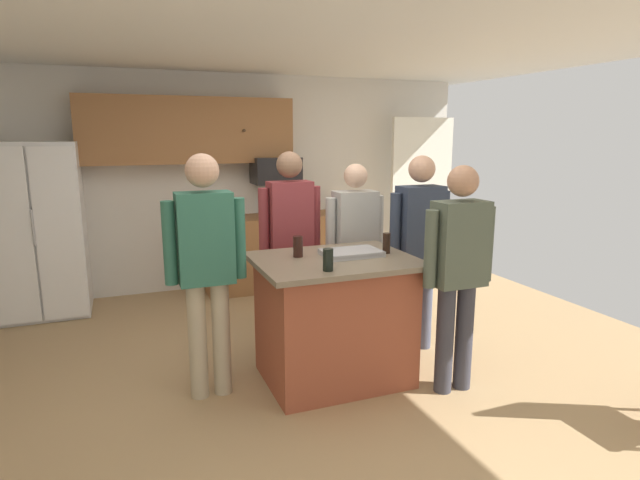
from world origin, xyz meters
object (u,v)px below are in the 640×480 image
at_px(person_guest_left, 458,265).
at_px(glass_dark_ale, 298,247).
at_px(serving_tray, 351,253).
at_px(kitchen_island, 334,318).
at_px(glass_pilsner, 328,260).
at_px(person_host_foreground, 355,240).
at_px(person_elder_center, 206,260).
at_px(person_guest_by_door, 290,234).
at_px(refrigerator, 39,230).
at_px(microwave_over_range, 276,171).
at_px(tumbler_amber, 387,243).
at_px(person_guest_right, 419,240).

height_order(person_guest_left, glass_dark_ale, person_guest_left).
xyz_separation_m(glass_dark_ale, serving_tray, (0.40, -0.11, -0.06)).
bearing_deg(kitchen_island, glass_pilsner, -119.63).
xyz_separation_m(kitchen_island, person_guest_left, (0.76, -0.50, 0.48)).
relative_size(person_guest_left, person_host_foreground, 1.03).
height_order(person_guest_left, person_elder_center, person_elder_center).
bearing_deg(person_host_foreground, glass_dark_ale, -17.40).
bearing_deg(person_host_foreground, serving_tray, 8.14).
bearing_deg(person_guest_by_door, refrigerator, -132.91).
distance_m(refrigerator, serving_tray, 3.46).
xyz_separation_m(microwave_over_range, person_guest_left, (0.43, -3.11, -0.48)).
height_order(refrigerator, person_elder_center, refrigerator).
relative_size(refrigerator, kitchen_island, 1.52).
distance_m(person_elder_center, serving_tray, 1.10).
height_order(kitchen_island, person_host_foreground, person_host_foreground).
bearing_deg(refrigerator, person_guest_by_door, -37.26).
xyz_separation_m(person_elder_center, glass_dark_ale, (0.70, 0.06, 0.03)).
height_order(person_guest_left, person_guest_by_door, person_guest_by_door).
relative_size(microwave_over_range, tumbler_amber, 3.50).
bearing_deg(glass_dark_ale, glass_pilsner, -82.79).
relative_size(person_elder_center, serving_tray, 3.99).
bearing_deg(glass_dark_ale, serving_tray, -14.87).
height_order(microwave_over_range, person_guest_by_door, person_guest_by_door).
bearing_deg(person_guest_right, microwave_over_range, -92.34).
relative_size(kitchen_island, glass_pilsner, 7.68).
xyz_separation_m(refrigerator, person_guest_left, (3.03, -2.99, 0.06)).
distance_m(person_elder_center, tumbler_amber, 1.39).
xyz_separation_m(person_host_foreground, glass_pilsner, (-0.68, -1.03, 0.11)).
bearing_deg(person_guest_right, person_elder_center, -10.56).
bearing_deg(person_host_foreground, person_guest_left, 47.49).
xyz_separation_m(refrigerator, person_host_foreground, (2.78, -1.79, 0.03)).
height_order(kitchen_island, person_guest_left, person_guest_left).
xyz_separation_m(kitchen_island, glass_dark_ale, (-0.24, 0.14, 0.56)).
xyz_separation_m(microwave_over_range, kitchen_island, (-0.32, -2.61, -0.96)).
distance_m(kitchen_island, tumbler_amber, 0.71).
relative_size(glass_dark_ale, tumbler_amber, 1.01).
bearing_deg(person_guest_by_door, serving_tray, 10.98).
height_order(refrigerator, person_guest_left, refrigerator).
bearing_deg(tumbler_amber, microwave_over_range, 92.70).
height_order(person_guest_right, glass_dark_ale, person_guest_right).
height_order(person_guest_by_door, glass_pilsner, person_guest_by_door).
relative_size(glass_pilsner, serving_tray, 0.35).
bearing_deg(glass_dark_ale, person_host_foreground, 37.30).
xyz_separation_m(person_elder_center, tumbler_amber, (1.39, -0.07, 0.03)).
distance_m(person_host_foreground, person_elder_center, 1.57).
height_order(microwave_over_range, person_guest_left, person_guest_left).
bearing_deg(tumbler_amber, person_guest_left, -58.35).
bearing_deg(tumbler_amber, person_elder_center, 177.03).
bearing_deg(person_elder_center, refrigerator, 123.85).
height_order(glass_pilsner, serving_tray, glass_pilsner).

